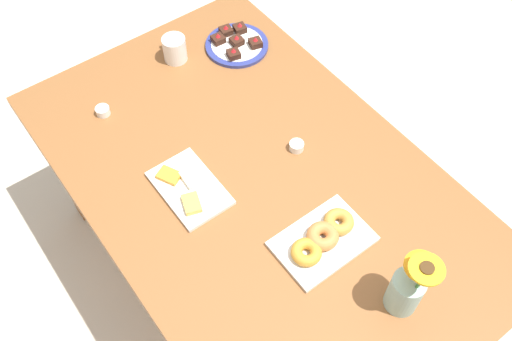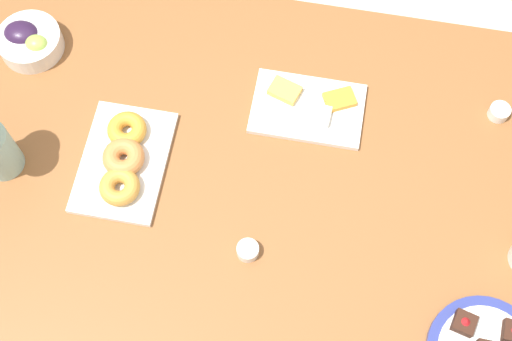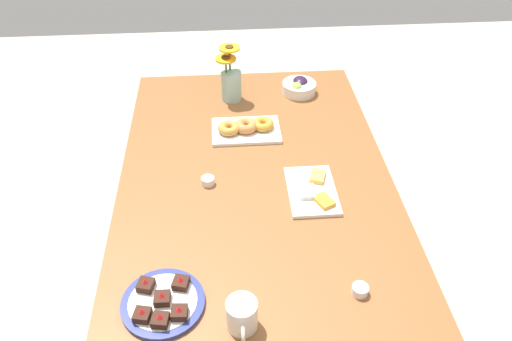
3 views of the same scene
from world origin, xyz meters
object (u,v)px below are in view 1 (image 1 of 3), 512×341
(croissant_platter, at_px, (323,239))
(flower_vase, at_px, (407,290))
(jam_cup_berry, at_px, (103,111))
(jam_cup_honey, at_px, (297,146))
(dessert_plate, at_px, (237,44))
(coffee_mug, at_px, (174,48))
(cheese_platter, at_px, (189,188))
(dining_table, at_px, (256,193))

(croissant_platter, xyz_separation_m, flower_vase, (-0.27, -0.05, 0.07))
(jam_cup_berry, bearing_deg, jam_cup_honey, -139.83)
(dessert_plate, bearing_deg, coffee_mug, 69.45)
(cheese_platter, xyz_separation_m, jam_cup_honey, (-0.08, -0.37, 0.00))
(cheese_platter, relative_size, dessert_plate, 1.10)
(dining_table, xyz_separation_m, cheese_platter, (0.09, 0.19, 0.10))
(dining_table, height_order, jam_cup_honey, jam_cup_honey)
(coffee_mug, relative_size, jam_cup_honey, 2.51)
(flower_vase, bearing_deg, jam_cup_honey, -10.43)
(coffee_mug, bearing_deg, jam_cup_berry, 103.28)
(croissant_platter, distance_m, flower_vase, 0.28)
(cheese_platter, bearing_deg, flower_vase, -158.26)
(croissant_platter, xyz_separation_m, jam_cup_honey, (0.31, -0.16, -0.01))
(cheese_platter, xyz_separation_m, croissant_platter, (-0.39, -0.21, 0.01))
(jam_cup_berry, bearing_deg, dessert_plate, -90.09)
(dessert_plate, bearing_deg, dining_table, 150.16)
(cheese_platter, relative_size, flower_vase, 1.05)
(cheese_platter, bearing_deg, croissant_platter, -151.31)
(dining_table, height_order, coffee_mug, coffee_mug)
(dining_table, relative_size, jam_cup_berry, 33.33)
(coffee_mug, bearing_deg, cheese_platter, 151.81)
(jam_cup_berry, xyz_separation_m, dessert_plate, (-0.00, -0.56, -0.00))
(coffee_mug, xyz_separation_m, croissant_platter, (-0.91, 0.07, -0.03))
(jam_cup_honey, bearing_deg, flower_vase, 169.57)
(dining_table, bearing_deg, jam_cup_honey, -85.45)
(dining_table, height_order, flower_vase, flower_vase)
(coffee_mug, height_order, croissant_platter, coffee_mug)
(jam_cup_berry, relative_size, flower_vase, 0.19)
(coffee_mug, distance_m, cheese_platter, 0.59)
(croissant_platter, bearing_deg, cheese_platter, 28.69)
(croissant_platter, bearing_deg, jam_cup_berry, 18.52)
(cheese_platter, distance_m, jam_cup_honey, 0.38)
(coffee_mug, distance_m, dessert_plate, 0.24)
(jam_cup_honey, bearing_deg, dining_table, 94.55)
(dining_table, height_order, cheese_platter, cheese_platter)
(coffee_mug, bearing_deg, croissant_platter, 175.85)
(croissant_platter, height_order, dessert_plate, dessert_plate)
(cheese_platter, height_order, croissant_platter, croissant_platter)
(cheese_platter, height_order, jam_cup_berry, cheese_platter)
(dessert_plate, bearing_deg, flower_vase, 167.94)
(dining_table, distance_m, croissant_platter, 0.32)
(dining_table, relative_size, croissant_platter, 5.71)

